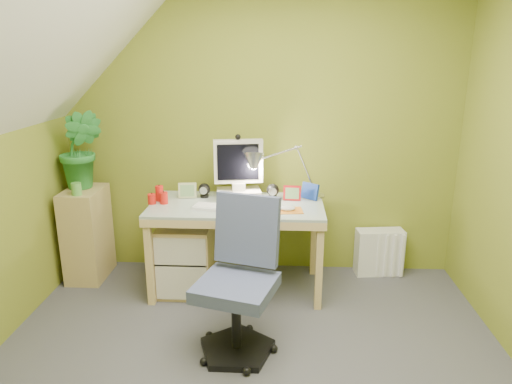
{
  "coord_description": "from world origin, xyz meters",
  "views": [
    {
      "loc": [
        0.17,
        -2.19,
        1.79
      ],
      "look_at": [
        0.0,
        1.0,
        0.85
      ],
      "focal_mm": 33.0,
      "sensor_mm": 36.0,
      "label": 1
    }
  ],
  "objects_px": {
    "potted_plant": "(81,149)",
    "desk_lamp": "(297,160)",
    "monitor": "(238,163)",
    "task_chair": "(236,286)",
    "desk": "(237,247)",
    "side_ledge": "(87,234)",
    "radiator": "(379,252)"
  },
  "relations": [
    {
      "from": "desk_lamp",
      "to": "radiator",
      "type": "height_order",
      "value": "desk_lamp"
    },
    {
      "from": "desk",
      "to": "radiator",
      "type": "relative_size",
      "value": 3.37
    },
    {
      "from": "monitor",
      "to": "desk_lamp",
      "type": "distance_m",
      "value": 0.45
    },
    {
      "from": "monitor",
      "to": "desk_lamp",
      "type": "xyz_separation_m",
      "value": [
        0.45,
        0.0,
        0.03
      ]
    },
    {
      "from": "desk",
      "to": "desk_lamp",
      "type": "bearing_deg",
      "value": 21.99
    },
    {
      "from": "desk",
      "to": "task_chair",
      "type": "bearing_deg",
      "value": -85.0
    },
    {
      "from": "desk_lamp",
      "to": "radiator",
      "type": "relative_size",
      "value": 1.6
    },
    {
      "from": "desk",
      "to": "monitor",
      "type": "xyz_separation_m",
      "value": [
        0.0,
        0.18,
        0.63
      ]
    },
    {
      "from": "potted_plant",
      "to": "desk_lamp",
      "type": "bearing_deg",
      "value": -0.42
    },
    {
      "from": "side_ledge",
      "to": "potted_plant",
      "type": "xyz_separation_m",
      "value": [
        0.0,
        0.05,
        0.69
      ]
    },
    {
      "from": "radiator",
      "to": "potted_plant",
      "type": "bearing_deg",
      "value": 176.17
    },
    {
      "from": "potted_plant",
      "to": "radiator",
      "type": "bearing_deg",
      "value": 3.03
    },
    {
      "from": "desk_lamp",
      "to": "task_chair",
      "type": "height_order",
      "value": "desk_lamp"
    },
    {
      "from": "monitor",
      "to": "desk_lamp",
      "type": "height_order",
      "value": "desk_lamp"
    },
    {
      "from": "side_ledge",
      "to": "potted_plant",
      "type": "bearing_deg",
      "value": 90.0
    },
    {
      "from": "side_ledge",
      "to": "radiator",
      "type": "height_order",
      "value": "side_ledge"
    },
    {
      "from": "radiator",
      "to": "side_ledge",
      "type": "bearing_deg",
      "value": 177.36
    },
    {
      "from": "monitor",
      "to": "side_ledge",
      "type": "bearing_deg",
      "value": 172.32
    },
    {
      "from": "desk",
      "to": "monitor",
      "type": "bearing_deg",
      "value": 90.19
    },
    {
      "from": "desk_lamp",
      "to": "potted_plant",
      "type": "height_order",
      "value": "potted_plant"
    },
    {
      "from": "monitor",
      "to": "task_chair",
      "type": "bearing_deg",
      "value": -95.46
    },
    {
      "from": "side_ledge",
      "to": "potted_plant",
      "type": "distance_m",
      "value": 0.69
    },
    {
      "from": "monitor",
      "to": "desk_lamp",
      "type": "bearing_deg",
      "value": -9.42
    },
    {
      "from": "monitor",
      "to": "potted_plant",
      "type": "xyz_separation_m",
      "value": [
        -1.24,
        0.01,
        0.09
      ]
    },
    {
      "from": "monitor",
      "to": "potted_plant",
      "type": "bearing_deg",
      "value": 170.01
    },
    {
      "from": "task_chair",
      "to": "desk_lamp",
      "type": "bearing_deg",
      "value": 85.8
    },
    {
      "from": "potted_plant",
      "to": "task_chair",
      "type": "xyz_separation_m",
      "value": [
        1.31,
        -1.03,
        -0.61
      ]
    },
    {
      "from": "desk",
      "to": "desk_lamp",
      "type": "height_order",
      "value": "desk_lamp"
    },
    {
      "from": "desk",
      "to": "task_chair",
      "type": "height_order",
      "value": "task_chair"
    },
    {
      "from": "monitor",
      "to": "task_chair",
      "type": "distance_m",
      "value": 1.15
    },
    {
      "from": "monitor",
      "to": "task_chair",
      "type": "xyz_separation_m",
      "value": [
        0.07,
        -1.02,
        -0.52
      ]
    },
    {
      "from": "potted_plant",
      "to": "radiator",
      "type": "xyz_separation_m",
      "value": [
        2.41,
        0.13,
        -0.87
      ]
    }
  ]
}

